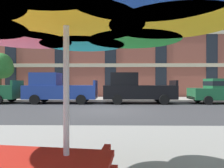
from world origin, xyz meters
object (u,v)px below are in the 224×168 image
sedan_green (222,90)px  street_tree_left (1,67)px  pickup_black (136,89)px  patio_umbrella (66,4)px  pickup_blue (58,89)px

sedan_green → street_tree_left: bearing=170.2°
pickup_black → patio_umbrella: patio_umbrella is taller
pickup_blue → sedan_green: (11.83, -0.00, -0.08)m
pickup_black → street_tree_left: size_ratio=1.24×
pickup_blue → pickup_black: (5.63, 0.00, 0.00)m
pickup_black → sedan_green: pickup_black is taller
patio_umbrella → pickup_black: bearing=81.2°
street_tree_left → patio_umbrella: street_tree_left is taller
sedan_green → street_tree_left: street_tree_left is taller
sedan_green → patio_umbrella: size_ratio=1.31×
street_tree_left → patio_umbrella: size_ratio=1.22×
pickup_blue → patio_umbrella: (3.66, -12.70, 1.26)m
pickup_blue → pickup_black: size_ratio=1.00×
street_tree_left → patio_umbrella: 18.47m
patio_umbrella → pickup_blue: bearing=106.1°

